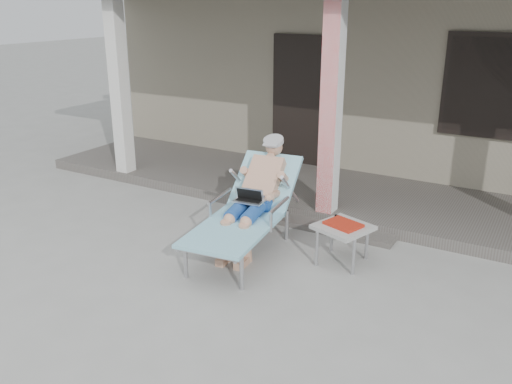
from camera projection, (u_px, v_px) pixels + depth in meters
The scene contains 6 objects.
ground at pixel (242, 292), 5.42m from camera, with size 60.00×60.00×0.00m, color #9E9E99.
house at pixel (421, 62), 10.16m from camera, with size 10.40×5.40×3.30m.
porch_deck at pixel (349, 196), 7.84m from camera, with size 10.00×2.00×0.15m, color #605B56.
porch_step at pixel (317, 226), 6.92m from camera, with size 2.00×0.30×0.07m, color #605B56.
lounger at pixel (251, 183), 6.16m from camera, with size 0.96×2.03×1.29m.
side_table at pixel (343, 229), 5.91m from camera, with size 0.67×0.67×0.48m.
Camera 1 is at (2.51, -4.06, 2.77)m, focal length 38.00 mm.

